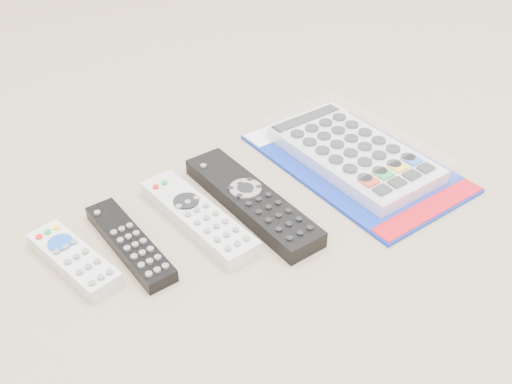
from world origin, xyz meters
TOP-DOWN VIEW (x-y plane):
  - remote_small_grey at (-0.23, 0.06)m, footprint 0.06×0.15m
  - remote_slim_black at (-0.16, 0.04)m, footprint 0.05×0.19m
  - remote_silver_dvd at (-0.06, 0.02)m, footprint 0.05×0.21m
  - remote_large_black at (0.01, 0.00)m, footprint 0.08×0.26m
  - jumbo_remote_packaged at (0.21, -0.01)m, footprint 0.23×0.35m

SIDE VIEW (x-z plane):
  - remote_slim_black at x=-0.16m, z-range 0.00..0.02m
  - remote_small_grey at x=-0.23m, z-range 0.00..0.02m
  - remote_silver_dvd at x=-0.06m, z-range 0.00..0.02m
  - remote_large_black at x=0.01m, z-range 0.00..0.03m
  - jumbo_remote_packaged at x=0.21m, z-range 0.00..0.04m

